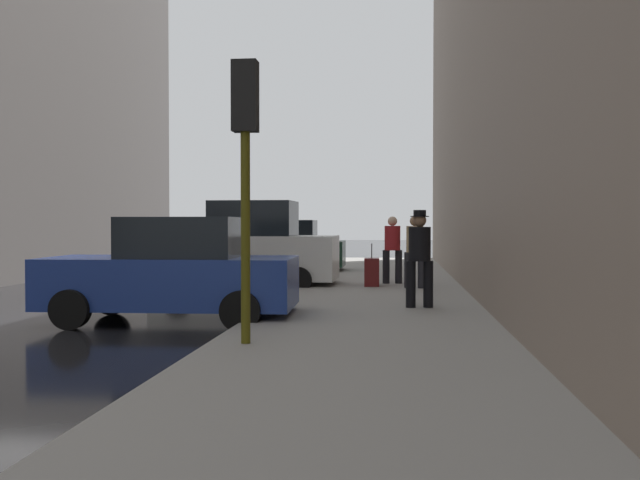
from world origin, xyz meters
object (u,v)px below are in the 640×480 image
(parked_white_van, at_px, (248,249))
(pedestrian_in_red_jacket, at_px, (392,246))
(fire_hydrant, at_px, (324,267))
(parked_blue_sedan, at_px, (173,273))
(rolling_suitcase, at_px, (372,272))
(pedestrian_in_tan_coat, at_px, (415,248))
(parked_dark_green_sedan, at_px, (282,249))
(pedestrian_with_fedora, at_px, (420,253))
(traffic_light, at_px, (245,139))

(parked_white_van, height_order, pedestrian_in_red_jacket, parked_white_van)
(fire_hydrant, bearing_deg, parked_blue_sedan, -103.72)
(fire_hydrant, height_order, rolling_suitcase, rolling_suitcase)
(parked_white_van, bearing_deg, pedestrian_in_tan_coat, -11.47)
(parked_dark_green_sedan, distance_m, rolling_suitcase, 6.62)
(parked_dark_green_sedan, relative_size, pedestrian_with_fedora, 2.38)
(pedestrian_with_fedora, relative_size, rolling_suitcase, 1.71)
(parked_dark_green_sedan, height_order, traffic_light, traffic_light)
(pedestrian_in_tan_coat, bearing_deg, rolling_suitcase, 155.87)
(pedestrian_in_tan_coat, height_order, rolling_suitcase, pedestrian_in_tan_coat)
(parked_white_van, relative_size, pedestrian_in_tan_coat, 2.70)
(parked_white_van, height_order, rolling_suitcase, parked_white_van)
(parked_white_van, xyz_separation_m, pedestrian_in_tan_coat, (4.20, -0.85, 0.07))
(parked_blue_sedan, xyz_separation_m, pedestrian_in_red_jacket, (3.66, 6.50, 0.26))
(parked_dark_green_sedan, distance_m, traffic_light, 14.56)
(parked_blue_sedan, bearing_deg, parked_dark_green_sedan, 90.00)
(pedestrian_in_red_jacket, distance_m, pedestrian_with_fedora, 5.20)
(fire_hydrant, relative_size, pedestrian_in_tan_coat, 0.41)
(parked_white_van, bearing_deg, fire_hydrant, 35.52)
(parked_blue_sedan, height_order, rolling_suitcase, parked_blue_sedan)
(parked_blue_sedan, distance_m, traffic_light, 3.87)
(parked_white_van, height_order, pedestrian_with_fedora, parked_white_van)
(traffic_light, bearing_deg, parked_dark_green_sedan, 97.38)
(parked_white_van, distance_m, pedestrian_in_tan_coat, 4.28)
(pedestrian_in_red_jacket, xyz_separation_m, pedestrian_in_tan_coat, (0.54, -1.25, 0.00))
(parked_white_van, height_order, fire_hydrant, parked_white_van)
(fire_hydrant, distance_m, rolling_suitcase, 2.16)
(parked_dark_green_sedan, xyz_separation_m, fire_hydrant, (1.80, -4.13, -0.35))
(pedestrian_in_red_jacket, relative_size, pedestrian_in_tan_coat, 1.00)
(parked_dark_green_sedan, relative_size, fire_hydrant, 6.00)
(parked_white_van, bearing_deg, parked_dark_green_sedan, 90.00)
(parked_blue_sedan, height_order, fire_hydrant, parked_blue_sedan)
(fire_hydrant, xyz_separation_m, rolling_suitcase, (1.36, -1.68, -0.01))
(pedestrian_with_fedora, relative_size, pedestrian_in_tan_coat, 1.04)
(fire_hydrant, bearing_deg, traffic_light, -89.72)
(parked_dark_green_sedan, distance_m, pedestrian_in_tan_coat, 7.55)
(pedestrian_in_red_jacket, distance_m, pedestrian_in_tan_coat, 1.36)
(parked_blue_sedan, height_order, parked_dark_green_sedan, same)
(parked_dark_green_sedan, bearing_deg, pedestrian_in_red_jacket, -53.86)
(parked_dark_green_sedan, bearing_deg, traffic_light, -82.62)
(parked_white_van, relative_size, pedestrian_with_fedora, 2.60)
(pedestrian_with_fedora, bearing_deg, fire_hydrant, 111.47)
(traffic_light, bearing_deg, pedestrian_in_red_jacket, 78.99)
(pedestrian_in_red_jacket, relative_size, rolling_suitcase, 1.64)
(fire_hydrant, height_order, pedestrian_in_tan_coat, pedestrian_in_tan_coat)
(traffic_light, height_order, pedestrian_in_tan_coat, traffic_light)
(pedestrian_in_tan_coat, bearing_deg, traffic_light, -106.23)
(pedestrian_in_tan_coat, bearing_deg, pedestrian_in_red_jacket, 113.19)
(parked_blue_sedan, relative_size, traffic_light, 1.18)
(parked_dark_green_sedan, xyz_separation_m, pedestrian_in_tan_coat, (4.20, -6.27, 0.26))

